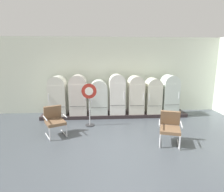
{
  "coord_description": "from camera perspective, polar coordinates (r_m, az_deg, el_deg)",
  "views": [
    {
      "loc": [
        -0.63,
        -4.6,
        2.45
      ],
      "look_at": [
        -0.12,
        2.75,
        0.89
      ],
      "focal_mm": 30.64,
      "sensor_mm": 36.0,
      "label": 1
    }
  ],
  "objects": [
    {
      "name": "refrigerator_4",
      "position": [
        7.81,
        7.06,
        0.77
      ],
      "size": [
        0.62,
        0.7,
        1.52
      ],
      "color": "silver",
      "rests_on": "display_plinth"
    },
    {
      "name": "refrigerator_6",
      "position": [
        8.2,
        16.81,
        0.97
      ],
      "size": [
        0.63,
        0.7,
        1.55
      ],
      "color": "silver",
      "rests_on": "display_plinth"
    },
    {
      "name": "refrigerator_3",
      "position": [
        7.68,
        1.5,
        0.96
      ],
      "size": [
        0.62,
        0.65,
        1.59
      ],
      "color": "white",
      "rests_on": "display_plinth"
    },
    {
      "name": "sign_stand",
      "position": [
        6.71,
        -6.77,
        -2.42
      ],
      "size": [
        0.52,
        0.32,
        1.52
      ],
      "color": "#2D2D30",
      "rests_on": "ground"
    },
    {
      "name": "refrigerator_2",
      "position": [
        7.66,
        -3.95,
        -0.09
      ],
      "size": [
        0.67,
        0.63,
        1.37
      ],
      "color": "silver",
      "rests_on": "display_plinth"
    },
    {
      "name": "ground",
      "position": [
        5.26,
        3.49,
        -16.14
      ],
      "size": [
        12.0,
        10.0,
        0.05
      ],
      "primitive_type": "cube",
      "color": "#41474D"
    },
    {
      "name": "armchair_left",
      "position": [
        6.26,
        -16.79,
        -6.72
      ],
      "size": [
        0.8,
        0.85,
        0.91
      ],
      "color": "silver",
      "rests_on": "ground"
    },
    {
      "name": "display_plinth",
      "position": [
        8.01,
        0.71,
        -5.34
      ],
      "size": [
        5.87,
        0.95,
        0.14
      ],
      "primitive_type": "cube",
      "color": "#2F2628",
      "rests_on": "ground"
    },
    {
      "name": "refrigerator_1",
      "position": [
        7.67,
        -10.07,
        0.69
      ],
      "size": [
        0.67,
        0.62,
        1.58
      ],
      "color": "silver",
      "rests_on": "display_plinth"
    },
    {
      "name": "armchair_right",
      "position": [
        5.67,
        16.92,
        -8.67
      ],
      "size": [
        0.74,
        0.81,
        0.91
      ],
      "color": "silver",
      "rests_on": "ground"
    },
    {
      "name": "refrigerator_0",
      "position": [
        7.83,
        -15.86,
        0.48
      ],
      "size": [
        0.66,
        0.69,
        1.54
      ],
      "color": "silver",
      "rests_on": "display_plinth"
    },
    {
      "name": "back_wall",
      "position": [
        8.32,
        0.38,
        6.23
      ],
      "size": [
        11.76,
        0.12,
        3.21
      ],
      "color": "silver",
      "rests_on": "ground"
    },
    {
      "name": "refrigerator_5",
      "position": [
        7.98,
        12.16,
        0.45
      ],
      "size": [
        0.59,
        0.68,
        1.43
      ],
      "color": "silver",
      "rests_on": "display_plinth"
    }
  ]
}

